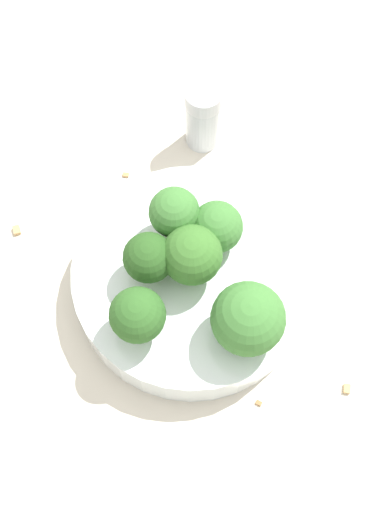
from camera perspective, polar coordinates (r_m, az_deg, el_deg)
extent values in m
plane|color=beige|center=(0.64, 0.00, -2.57)|extent=(3.00, 3.00, 0.00)
cylinder|color=silver|center=(0.62, 0.00, -1.90)|extent=(0.21, 0.21, 0.04)
cylinder|color=#8EB770|center=(0.59, -0.17, -0.69)|extent=(0.02, 0.02, 0.02)
sphere|color=#386B28|center=(0.57, -0.18, 0.12)|extent=(0.05, 0.05, 0.05)
cylinder|color=#8EB770|center=(0.57, -4.25, -5.37)|extent=(0.03, 0.03, 0.02)
sphere|color=#2D5B23|center=(0.56, -4.38, -4.73)|extent=(0.05, 0.05, 0.05)
cylinder|color=#84AD66|center=(0.61, 1.94, 1.64)|extent=(0.02, 0.02, 0.02)
sphere|color=#3D7533|center=(0.59, 1.99, 2.34)|extent=(0.04, 0.04, 0.04)
cylinder|color=#7A9E5B|center=(0.59, -3.40, -0.86)|extent=(0.02, 0.02, 0.02)
sphere|color=#28511E|center=(0.58, -3.50, -0.13)|extent=(0.04, 0.04, 0.04)
cylinder|color=#84AD66|center=(0.61, -1.17, 2.65)|extent=(0.02, 0.02, 0.03)
sphere|color=#3D7533|center=(0.59, -1.20, 3.59)|extent=(0.04, 0.04, 0.04)
cylinder|color=#7A9E5B|center=(0.58, 4.36, -5.70)|extent=(0.02, 0.02, 0.02)
sphere|color=#3D7533|center=(0.56, 4.51, -5.02)|extent=(0.06, 0.06, 0.06)
cylinder|color=#B2B7BC|center=(0.69, 0.87, 10.68)|extent=(0.03, 0.03, 0.06)
cylinder|color=#B7B7BC|center=(0.66, 0.91, 12.54)|extent=(0.03, 0.03, 0.02)
cube|color=tan|center=(0.68, -13.89, 2.09)|extent=(0.01, 0.01, 0.01)
cube|color=tan|center=(0.62, 12.32, -10.30)|extent=(0.01, 0.01, 0.01)
cube|color=#AD7F4C|center=(0.69, -5.33, 6.53)|extent=(0.01, 0.01, 0.01)
cube|color=olive|center=(0.61, 5.37, -11.61)|extent=(0.01, 0.01, 0.01)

